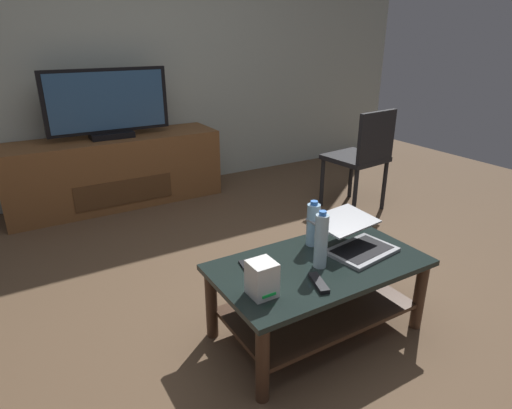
% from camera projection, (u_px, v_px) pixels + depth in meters
% --- Properties ---
extents(ground_plane, '(7.68, 7.68, 0.00)m').
position_uv_depth(ground_plane, '(276.00, 316.00, 2.38)').
color(ground_plane, brown).
extents(back_wall, '(6.40, 0.12, 2.80)m').
position_uv_depth(back_wall, '(126.00, 40.00, 3.85)').
color(back_wall, '#A8B2A8').
rests_on(back_wall, ground).
extents(coffee_table, '(1.05, 0.58, 0.41)m').
position_uv_depth(coffee_table, '(318.00, 285.00, 2.16)').
color(coffee_table, black).
rests_on(coffee_table, ground).
extents(media_cabinet, '(1.84, 0.51, 0.61)m').
position_uv_depth(media_cabinet, '(116.00, 171.00, 3.86)').
color(media_cabinet, brown).
rests_on(media_cabinet, ground).
extents(television, '(1.03, 0.20, 0.58)m').
position_uv_depth(television, '(108.00, 105.00, 3.63)').
color(television, black).
rests_on(television, media_cabinet).
extents(dining_chair, '(0.48, 0.48, 0.88)m').
position_uv_depth(dining_chair, '(363.00, 154.00, 3.63)').
color(dining_chair, black).
rests_on(dining_chair, ground).
extents(laptop, '(0.38, 0.41, 0.15)m').
position_uv_depth(laptop, '(355.00, 238.00, 2.23)').
color(laptop, gray).
rests_on(laptop, coffee_table).
extents(router_box, '(0.11, 0.12, 0.16)m').
position_uv_depth(router_box, '(262.00, 279.00, 1.83)').
color(router_box, white).
rests_on(router_box, coffee_table).
extents(water_bottle_near, '(0.06, 0.06, 0.29)m').
position_uv_depth(water_bottle_near, '(321.00, 241.00, 2.03)').
color(water_bottle_near, silver).
rests_on(water_bottle_near, coffee_table).
extents(water_bottle_far, '(0.07, 0.07, 0.25)m').
position_uv_depth(water_bottle_far, '(313.00, 224.00, 2.25)').
color(water_bottle_far, '#99C6E5').
rests_on(water_bottle_far, coffee_table).
extents(cell_phone, '(0.09, 0.15, 0.01)m').
position_uv_depth(cell_phone, '(250.00, 267.00, 2.06)').
color(cell_phone, black).
rests_on(cell_phone, coffee_table).
extents(tv_remote, '(0.09, 0.17, 0.02)m').
position_uv_depth(tv_remote, '(319.00, 283.00, 1.92)').
color(tv_remote, black).
rests_on(tv_remote, coffee_table).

